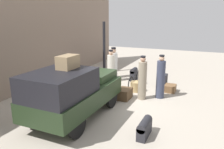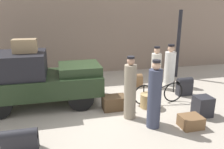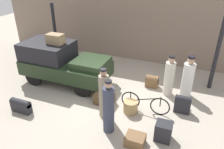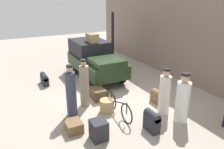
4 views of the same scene
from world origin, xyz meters
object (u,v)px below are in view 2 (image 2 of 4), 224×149
truck (34,77)px  bicycle (159,93)px  suitcase_black_upright (20,140)px  trunk_wicker_pale (114,103)px  suitcase_small_leather (136,80)px  conductor_in_dark_uniform (130,90)px  wicker_basket (148,101)px  trunk_barrel_dark (185,86)px  porter_lifting_near_truck (156,69)px  trunk_large_brown (203,106)px  suitcase_tan_flat (191,122)px  porter_carrying_trunk (154,97)px  porter_with_bicycle (170,67)px  trunk_on_truck_roof (25,46)px

truck → bicycle: size_ratio=2.16×
suitcase_black_upright → trunk_wicker_pale: bearing=32.1°
suitcase_small_leather → truck: bearing=-165.0°
conductor_in_dark_uniform → suitcase_small_leather: size_ratio=3.48×
wicker_basket → trunk_barrel_dark: trunk_barrel_dark is taller
suitcase_small_leather → trunk_barrel_dark: (1.39, -1.35, 0.09)m
suitcase_small_leather → suitcase_black_upright: size_ratio=0.68×
porter_lifting_near_truck → trunk_large_brown: bearing=-83.7°
suitcase_small_leather → trunk_wicker_pale: 2.34m
suitcase_small_leather → trunk_wicker_pale: suitcase_small_leather is taller
bicycle → suitcase_small_leather: bicycle is taller
conductor_in_dark_uniform → trunk_barrel_dark: (2.48, 1.20, -0.48)m
wicker_basket → suitcase_tan_flat: wicker_basket is taller
porter_carrying_trunk → suitcase_small_leather: porter_carrying_trunk is taller
trunk_wicker_pale → suitcase_tan_flat: (1.68, -1.57, -0.05)m
wicker_basket → porter_with_bicycle: bearing=47.6°
trunk_on_truck_roof → wicker_basket: bearing=-15.7°
suitcase_small_leather → trunk_large_brown: trunk_large_brown is taller
trunk_large_brown → trunk_barrel_dark: size_ratio=0.89×
bicycle → trunk_wicker_pale: bicycle is taller
bicycle → trunk_barrel_dark: size_ratio=2.65×
wicker_basket → suitcase_tan_flat: size_ratio=0.90×
porter_lifting_near_truck → porter_carrying_trunk: bearing=-115.6°
bicycle → suitcase_black_upright: bicycle is taller
conductor_in_dark_uniform → trunk_wicker_pale: bearing=113.8°
truck → trunk_large_brown: (4.77, -1.93, -0.66)m
trunk_wicker_pale → trunk_on_truck_roof: (-2.55, 0.89, 1.74)m
porter_with_bicycle → suitcase_small_leather: 1.49m
conductor_in_dark_uniform → trunk_wicker_pale: conductor_in_dark_uniform is taller
porter_with_bicycle → conductor_in_dark_uniform: bearing=-136.3°
truck → porter_lifting_near_truck: bearing=8.6°
suitcase_black_upright → trunk_barrel_dark: bearing=21.8°
truck → trunk_wicker_pale: size_ratio=5.23×
porter_lifting_near_truck → suitcase_tan_flat: size_ratio=2.95×
suitcase_small_leather → trunk_barrel_dark: 1.94m
wicker_basket → suitcase_tan_flat: 1.55m
conductor_in_dark_uniform → truck: bearing=150.0°
trunk_barrel_dark → trunk_wicker_pale: trunk_barrel_dark is taller
conductor_in_dark_uniform → porter_carrying_trunk: bearing=-55.7°
trunk_large_brown → trunk_wicker_pale: size_ratio=0.82×
porter_with_bicycle → suitcase_black_upright: (-5.29, -3.30, -0.50)m
trunk_large_brown → trunk_wicker_pale: bearing=156.3°
truck → wicker_basket: bearing=-16.5°
porter_with_bicycle → porter_carrying_trunk: (-2.05, -3.02, 0.07)m
truck → porter_carrying_trunk: bearing=-35.1°
suitcase_tan_flat → suitcase_black_upright: bearing=-179.9°
trunk_wicker_pale → porter_carrying_trunk: bearing=-60.7°
porter_with_bicycle → wicker_basket: bearing=-132.4°
porter_carrying_trunk → conductor_in_dark_uniform: bearing=124.3°
porter_with_bicycle → trunk_large_brown: 2.84m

